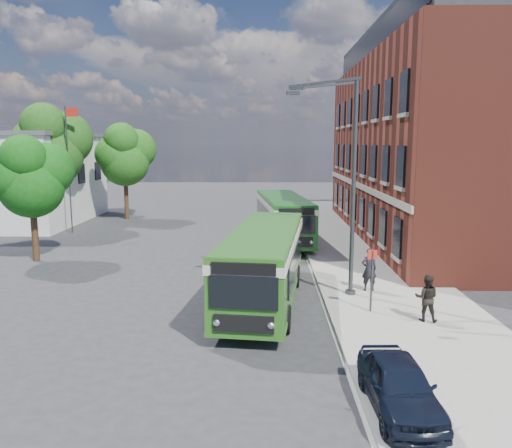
{
  "coord_description": "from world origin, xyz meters",
  "views": [
    {
      "loc": [
        1.6,
        -22.49,
        6.49
      ],
      "look_at": [
        1.08,
        3.77,
        2.2
      ],
      "focal_mm": 35.0,
      "sensor_mm": 36.0,
      "label": 1
    }
  ],
  "objects_px": {
    "bus_front": "(264,258)",
    "parked_car": "(399,385)",
    "street_lamp": "(345,185)",
    "bus_rear": "(283,215)"
  },
  "relations": [
    {
      "from": "parked_car",
      "to": "bus_rear",
      "type": "bearing_deg",
      "value": 93.74
    },
    {
      "from": "street_lamp",
      "to": "bus_front",
      "type": "relative_size",
      "value": 0.85
    },
    {
      "from": "bus_front",
      "to": "parked_car",
      "type": "bearing_deg",
      "value": -69.33
    },
    {
      "from": "street_lamp",
      "to": "bus_front",
      "type": "height_order",
      "value": "street_lamp"
    },
    {
      "from": "street_lamp",
      "to": "bus_rear",
      "type": "xyz_separation_m",
      "value": [
        -2.08,
        11.84,
        -2.96
      ]
    },
    {
      "from": "street_lamp",
      "to": "bus_rear",
      "type": "distance_m",
      "value": 12.38
    },
    {
      "from": "street_lamp",
      "to": "parked_car",
      "type": "distance_m",
      "value": 10.12
    },
    {
      "from": "bus_front",
      "to": "bus_rear",
      "type": "xyz_separation_m",
      "value": [
        1.21,
        12.5,
        -0.0
      ]
    },
    {
      "from": "street_lamp",
      "to": "bus_rear",
      "type": "bearing_deg",
      "value": 99.95
    },
    {
      "from": "bus_rear",
      "to": "parked_car",
      "type": "distance_m",
      "value": 21.25
    }
  ]
}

